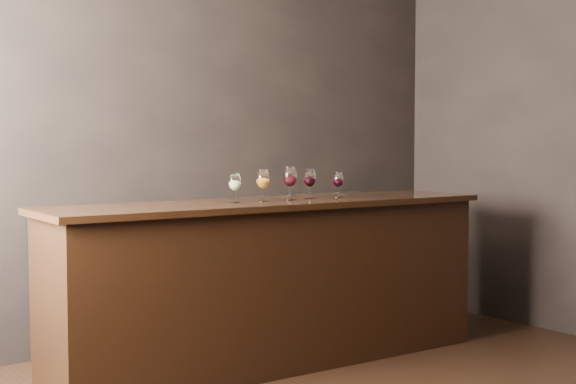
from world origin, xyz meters
TOP-DOWN VIEW (x-y plane):
  - room_shell at (-0.23, 0.11)m, footprint 5.02×4.52m
  - bar_counter at (0.30, 1.29)m, footprint 2.88×0.71m
  - bar_top at (0.30, 1.29)m, footprint 2.97×0.78m
  - back_bar_shelf at (0.45, 2.03)m, footprint 2.76×0.40m
  - glass_white at (0.02, 1.30)m, footprint 0.08×0.08m
  - glass_amber at (0.21, 1.27)m, footprint 0.08×0.08m
  - glass_red_a at (0.41, 1.27)m, footprint 0.09×0.09m
  - glass_red_b at (0.60, 1.31)m, footprint 0.08×0.08m
  - glass_red_c at (0.81, 1.27)m, footprint 0.07×0.07m

SIDE VIEW (x-z plane):
  - back_bar_shelf at x=0.45m, z-range 0.00..0.99m
  - bar_counter at x=0.30m, z-range 0.00..1.00m
  - bar_top at x=0.30m, z-range 1.00..1.04m
  - glass_red_c at x=0.81m, z-range 1.07..1.24m
  - glass_white at x=0.02m, z-range 1.07..1.25m
  - glass_red_b at x=0.60m, z-range 1.07..1.26m
  - glass_amber at x=0.21m, z-range 1.07..1.27m
  - glass_red_a at x=0.41m, z-range 1.08..1.29m
  - room_shell at x=-0.23m, z-range 0.40..3.21m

